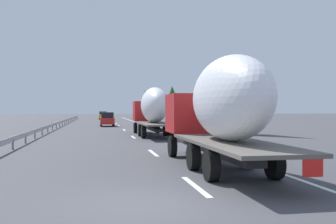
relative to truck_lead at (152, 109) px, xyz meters
The scene contains 19 objects.
ground_plane 16.36m from the truck_lead, 12.85° to the left, with size 260.00×260.00×0.00m, color #424247.
lane_stripe_0 22.42m from the truck_lead, behind, with size 3.20×0.20×0.01m, color white.
lane_stripe_1 13.42m from the truck_lead, behind, with size 3.20×0.20×0.01m, color white.
lane_stripe_2 3.21m from the truck_lead, 123.70° to the left, with size 3.20×0.20×0.01m, color white.
lane_stripe_3 10.42m from the truck_lead, 10.22° to the left, with size 3.20×0.20×0.01m, color white.
lane_stripe_4 21.27m from the truck_lead, ahead, with size 3.20×0.20×0.01m, color white.
lane_stripe_5 28.13m from the truck_lead, ahead, with size 3.20×0.20×0.01m, color white.
lane_stripe_6 41.25m from the truck_lead, ahead, with size 3.20×0.20×0.01m, color white.
edge_line_right 21.00m from the truck_lead, ahead, with size 110.00×0.20×0.01m, color white.
truck_lead is the anchor object (origin of this frame).
truck_trailing 19.04m from the truck_lead, behind, with size 12.09×2.55×4.31m.
car_yellow_coupe 53.86m from the truck_lead, ahead, with size 4.04×1.78×1.78m.
car_red_compact 19.92m from the truck_lead, ahead, with size 4.19×1.86×1.90m.
road_sign 20.05m from the truck_lead, ahead, with size 0.10×0.90×3.39m.
tree_0 9.18m from the truck_lead, 88.79° to the right, with size 2.57×2.57×7.31m.
tree_1 58.36m from the truck_lead, ahead, with size 2.60×2.60×6.86m.
tree_2 34.11m from the truck_lead, 13.79° to the right, with size 4.00×4.00×6.36m.
tree_3 59.41m from the truck_lead, ahead, with size 3.05×3.05×5.91m.
guardrail_median 21.17m from the truck_lead, 27.07° to the left, with size 94.00×0.10×0.76m.
Camera 1 is at (-9.56, 1.15, 2.37)m, focal length 41.74 mm.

